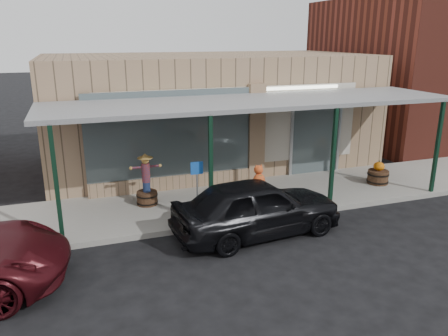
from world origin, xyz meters
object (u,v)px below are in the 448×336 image
object	(u,v)px
barrel_scarecrow	(147,187)
handicap_sign	(197,183)
parked_sedan	(257,207)
barrel_pumpkin	(378,175)

from	to	relation	value
barrel_scarecrow	handicap_sign	size ratio (longest dim) A/B	0.95
barrel_scarecrow	handicap_sign	bearing A→B (deg)	-48.92
handicap_sign	parked_sedan	xyz separation A→B (m)	(1.28, -1.03, -0.45)
barrel_pumpkin	parked_sedan	bearing A→B (deg)	-159.22
barrel_scarecrow	barrel_pumpkin	world-z (taller)	barrel_scarecrow
parked_sedan	barrel_scarecrow	bearing A→B (deg)	36.80
barrel_scarecrow	parked_sedan	distance (m)	3.50
handicap_sign	parked_sedan	distance (m)	1.70
handicap_sign	parked_sedan	size ratio (longest dim) A/B	0.36
parked_sedan	handicap_sign	bearing A→B (deg)	45.61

